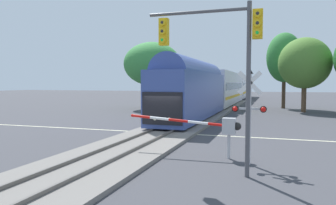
% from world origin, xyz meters
% --- Properties ---
extents(ground_plane, '(220.00, 220.00, 0.00)m').
position_xyz_m(ground_plane, '(0.00, 0.00, 0.00)').
color(ground_plane, '#3D3D42').
extents(road_centre_stripe, '(44.00, 0.20, 0.01)m').
position_xyz_m(road_centre_stripe, '(0.00, 0.00, 0.00)').
color(road_centre_stripe, beige).
rests_on(road_centre_stripe, ground).
extents(railway_track, '(4.40, 80.00, 0.32)m').
position_xyz_m(railway_track, '(0.00, 0.00, 0.10)').
color(railway_track, slate).
rests_on(railway_track, ground).
extents(commuter_train, '(3.04, 63.32, 5.16)m').
position_xyz_m(commuter_train, '(0.00, 29.14, 2.73)').
color(commuter_train, '#384C93').
rests_on(commuter_train, railway_track).
extents(crossing_gate_near, '(5.23, 0.40, 1.84)m').
position_xyz_m(crossing_gate_near, '(4.51, -6.03, 1.42)').
color(crossing_gate_near, '#B7B7BC').
rests_on(crossing_gate_near, ground).
extents(crossing_signal_mast, '(1.36, 0.44, 3.92)m').
position_xyz_m(crossing_signal_mast, '(5.92, -6.83, 2.40)').
color(crossing_signal_mast, '#B2B2B7').
rests_on(crossing_signal_mast, ground).
extents(traffic_signal_near_right, '(4.11, 0.38, 6.14)m').
position_xyz_m(traffic_signal_near_right, '(5.01, -8.65, 4.62)').
color(traffic_signal_near_right, '#4C4C51').
rests_on(traffic_signal_near_right, ground).
extents(oak_behind_train, '(7.30, 7.30, 8.58)m').
position_xyz_m(oak_behind_train, '(-7.99, 18.50, 5.79)').
color(oak_behind_train, brown).
rests_on(oak_behind_train, ground).
extents(oak_far_right, '(5.85, 5.85, 8.55)m').
position_xyz_m(oak_far_right, '(10.22, 19.81, 5.61)').
color(oak_far_right, brown).
rests_on(oak_far_right, ground).
extents(elm_centre_background, '(4.55, 4.55, 9.95)m').
position_xyz_m(elm_centre_background, '(8.16, 24.86, 6.68)').
color(elm_centre_background, '#4C3828').
rests_on(elm_centre_background, ground).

